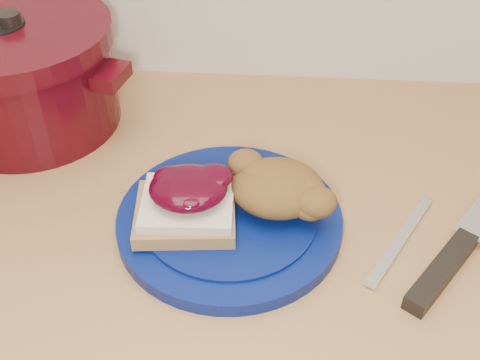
# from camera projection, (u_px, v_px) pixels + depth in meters

# --- Properties ---
(plate) EXTENTS (0.25, 0.25, 0.02)m
(plate) POSITION_uv_depth(u_px,v_px,m) (230.00, 220.00, 0.66)
(plate) COLOR #051252
(plate) RESTS_ON wood_countertop
(sandwich) EXTENTS (0.11, 0.10, 0.05)m
(sandwich) POSITION_uv_depth(u_px,v_px,m) (187.00, 202.00, 0.63)
(sandwich) COLOR olive
(sandwich) RESTS_ON plate
(stuffing_mound) EXTENTS (0.10, 0.09, 0.05)m
(stuffing_mound) POSITION_uv_depth(u_px,v_px,m) (277.00, 188.00, 0.64)
(stuffing_mound) COLOR brown
(stuffing_mound) RESTS_ON plate
(chef_knife) EXTENTS (0.21, 0.28, 0.02)m
(chef_knife) POSITION_uv_depth(u_px,v_px,m) (460.00, 247.00, 0.63)
(chef_knife) COLOR black
(chef_knife) RESTS_ON wood_countertop
(butter_knife) EXTENTS (0.09, 0.14, 0.00)m
(butter_knife) POSITION_uv_depth(u_px,v_px,m) (401.00, 239.00, 0.64)
(butter_knife) COLOR silver
(butter_knife) RESTS_ON wood_countertop
(dutch_oven) EXTENTS (0.29, 0.29, 0.16)m
(dutch_oven) POSITION_uv_depth(u_px,v_px,m) (24.00, 75.00, 0.77)
(dutch_oven) COLOR #38050C
(dutch_oven) RESTS_ON wood_countertop
(pepper_grinder) EXTENTS (0.08, 0.08, 0.14)m
(pepper_grinder) POSITION_uv_depth(u_px,v_px,m) (12.00, 74.00, 0.77)
(pepper_grinder) COLOR black
(pepper_grinder) RESTS_ON wood_countertop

